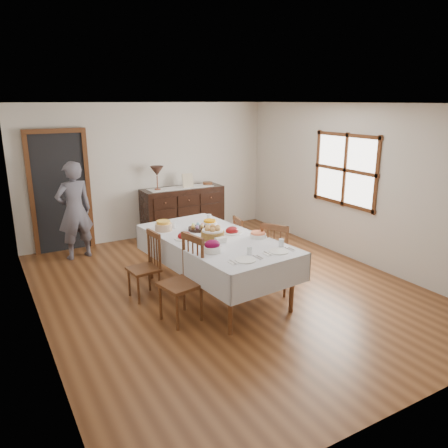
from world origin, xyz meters
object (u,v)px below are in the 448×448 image
chair_right_far (245,245)px  sideboard (183,211)px  chair_right_near (277,257)px  dining_table (215,244)px  chair_left_near (184,279)px  chair_left_far (146,265)px  table_lamp (157,172)px  person (74,207)px

chair_right_far → sideboard: size_ratio=0.55×
chair_right_near → sideboard: bearing=-30.2°
dining_table → chair_left_near: bearing=-151.8°
dining_table → chair_right_far: chair_right_far is taller
sideboard → chair_left_far: bearing=-124.5°
chair_right_near → chair_right_far: size_ratio=1.15×
chair_right_far → table_lamp: table_lamp is taller
chair_left_far → sideboard: size_ratio=0.57×
chair_left_near → chair_right_near: bearing=82.3°
chair_left_far → chair_right_near: (1.65, -0.76, 0.05)m
chair_right_near → sideboard: (-0.01, 3.15, -0.03)m
person → table_lamp: 1.71m
person → table_lamp: (1.62, 0.31, 0.43)m
chair_left_far → sideboard: (1.64, 2.39, 0.02)m
chair_left_near → sideboard: (1.47, 3.23, -0.05)m
chair_right_near → person: (-2.15, 2.84, 0.37)m
chair_left_far → sideboard: sideboard is taller
chair_right_far → table_lamp: size_ratio=1.95×
chair_right_near → chair_left_far: bearing=34.9°
chair_left_near → person: bearing=-178.3°
chair_right_near → sideboard: chair_right_near is taller
chair_left_near → dining_table: bearing=112.6°
table_lamp → chair_right_near: bearing=-80.6°
chair_left_near → chair_right_near: size_ratio=1.04×
chair_left_near → chair_right_far: (1.48, 0.94, -0.09)m
dining_table → table_lamp: table_lamp is taller
chair_right_near → chair_right_far: 0.85m
chair_left_far → chair_right_near: size_ratio=0.90×
sideboard → person: bearing=-171.9°
chair_left_near → chair_right_near: (1.48, 0.09, -0.02)m
chair_left_far → table_lamp: size_ratio=2.01×
chair_left_far → chair_right_far: 1.66m
chair_left_far → sideboard: 2.90m
chair_left_near → person: size_ratio=0.60×
chair_left_near → sideboard: 3.55m
dining_table → table_lamp: bearing=78.8°
dining_table → table_lamp: 2.86m
chair_left_near → table_lamp: 3.47m
chair_left_near → person: 3.03m
chair_right_near → person: size_ratio=0.58×
dining_table → chair_left_far: bearing=149.8°
sideboard → table_lamp: bearing=179.4°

